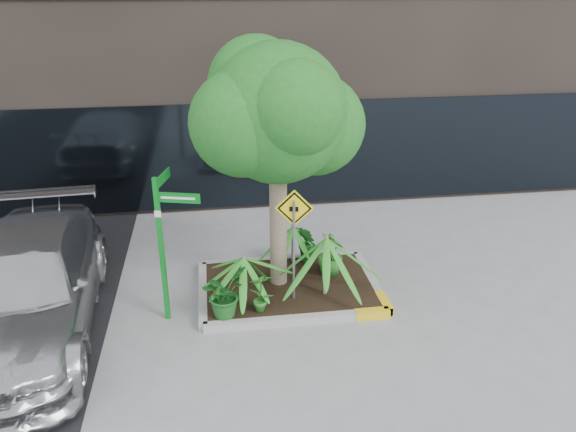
{
  "coord_description": "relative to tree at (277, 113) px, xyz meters",
  "views": [
    {
      "loc": [
        -1.13,
        -8.75,
        5.46
      ],
      "look_at": [
        0.17,
        0.2,
        1.58
      ],
      "focal_mm": 35.0,
      "sensor_mm": 36.0,
      "label": 1
    }
  ],
  "objects": [
    {
      "name": "palm_front",
      "position": [
        0.78,
        -0.57,
        -2.09
      ],
      "size": [
        1.33,
        1.33,
        1.47
      ],
      "color": "gray",
      "rests_on": "ground"
    },
    {
      "name": "tree",
      "position": [
        0.0,
        0.0,
        0.0
      ],
      "size": [
        3.06,
        2.71,
        4.58
      ],
      "color": "gray",
      "rests_on": "ground"
    },
    {
      "name": "street_sign_post",
      "position": [
        -1.96,
        -0.71,
        -1.76
      ],
      "size": [
        0.74,
        0.88,
        2.57
      ],
      "rotation": [
        0.0,
        0.0,
        -0.26
      ],
      "color": "#0C8421",
      "rests_on": "ground"
    },
    {
      "name": "cattle_sign",
      "position": [
        0.18,
        -0.74,
        -1.78
      ],
      "size": [
        0.64,
        0.2,
        2.1
      ],
      "rotation": [
        0.0,
        0.0,
        -0.18
      ],
      "color": "slate",
      "rests_on": "ground"
    },
    {
      "name": "palm_left",
      "position": [
        -0.68,
        -0.6,
        -2.36
      ],
      "size": [
        1.01,
        1.01,
        1.12
      ],
      "color": "gray",
      "rests_on": "ground"
    },
    {
      "name": "planter",
      "position": [
        0.21,
        -0.17,
        -3.25
      ],
      "size": [
        3.35,
        2.36,
        0.15
      ],
      "color": "#9E9E99",
      "rests_on": "ground"
    },
    {
      "name": "shrub_d",
      "position": [
        0.68,
        0.7,
        -2.8
      ],
      "size": [
        0.47,
        0.47,
        0.79
      ],
      "primitive_type": "imported",
      "rotation": [
        0.0,
        0.0,
        4.81
      ],
      "color": "#1E6924",
      "rests_on": "planter"
    },
    {
      "name": "shrub_c",
      "position": [
        -0.43,
        -1.0,
        -2.82
      ],
      "size": [
        0.48,
        0.48,
        0.76
      ],
      "primitive_type": "imported",
      "rotation": [
        0.0,
        0.0,
        3.36
      ],
      "color": "#276F22",
      "rests_on": "planter"
    },
    {
      "name": "ground",
      "position": [
        -0.03,
        -0.45,
        -3.35
      ],
      "size": [
        80.0,
        80.0,
        0.0
      ],
      "primitive_type": "plane",
      "color": "gray",
      "rests_on": "ground"
    },
    {
      "name": "palm_back",
      "position": [
        0.39,
        0.74,
        -2.43
      ],
      "size": [
        0.92,
        0.92,
        1.02
      ],
      "color": "gray",
      "rests_on": "ground"
    },
    {
      "name": "parked_car",
      "position": [
        -4.26,
        -0.75,
        -2.55
      ],
      "size": [
        2.59,
        5.64,
        1.6
      ],
      "primitive_type": "imported",
      "rotation": [
        0.0,
        0.0,
        0.07
      ],
      "color": "#AEAEB3",
      "rests_on": "ground"
    },
    {
      "name": "shrub_a",
      "position": [
        -1.05,
        -1.0,
        -2.78
      ],
      "size": [
        1.01,
        1.01,
        0.83
      ],
      "primitive_type": "imported",
      "rotation": [
        0.0,
        0.0,
        1.08
      ],
      "color": "#18571D",
      "rests_on": "planter"
    },
    {
      "name": "shrub_b",
      "position": [
        1.02,
        0.15,
        -2.76
      ],
      "size": [
        0.64,
        0.64,
        0.88
      ],
      "primitive_type": "imported",
      "rotation": [
        0.0,
        0.0,
        1.97
      ],
      "color": "#256F21",
      "rests_on": "planter"
    }
  ]
}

